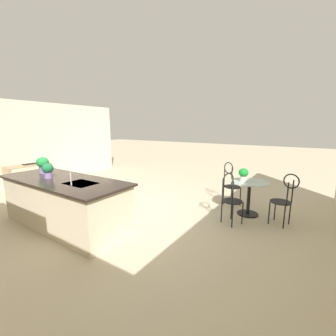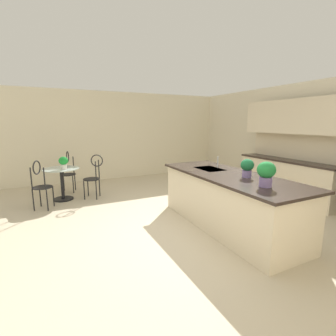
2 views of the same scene
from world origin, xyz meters
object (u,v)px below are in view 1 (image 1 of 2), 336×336
object	(u,v)px
chair_near_window	(284,197)
chair_by_island	(231,196)
chair_toward_desk	(231,182)
potted_plant_counter_far	(43,164)
keyboard	(31,164)
bistro_table	(249,195)
potted_plant_counter_near	(48,170)
writing_desk	(29,172)
potted_plant_on_table	(243,174)

from	to	relation	value
chair_near_window	chair_by_island	size ratio (longest dim) A/B	1.00
chair_toward_desk	potted_plant_counter_far	xyz separation A→B (m)	(3.15, 2.80, 0.54)
keyboard	chair_by_island	bearing A→B (deg)	-172.50
bistro_table	keyboard	xyz separation A→B (m)	(6.20, 1.48, 0.31)
bistro_table	chair_by_island	bearing A→B (deg)	74.91
chair_by_island	potted_plant_counter_near	xyz separation A→B (m)	(2.95, 1.89, 0.51)
chair_by_island	potted_plant_counter_far	size ratio (longest dim) A/B	3.04
bistro_table	writing_desk	size ratio (longest dim) A/B	0.67
chair_near_window	keyboard	distance (m)	7.02
chair_by_island	potted_plant_on_table	size ratio (longest dim) A/B	3.68
writing_desk	potted_plant_on_table	size ratio (longest dim) A/B	4.24
chair_near_window	writing_desk	xyz separation A→B (m)	(6.87, 1.40, -0.06)
bistro_table	potted_plant_counter_far	distance (m)	4.44
chair_by_island	potted_plant_on_table	world-z (taller)	chair_by_island
chair_by_island	potted_plant_counter_near	distance (m)	3.54
potted_plant_on_table	potted_plant_counter_far	xyz separation A→B (m)	(3.56, 2.33, 0.21)
potted_plant_counter_near	bistro_table	bearing A→B (deg)	-140.55
writing_desk	potted_plant_on_table	world-z (taller)	potted_plant_on_table
chair_toward_desk	potted_plant_on_table	bearing A→B (deg)	130.51
bistro_table	potted_plant_on_table	xyz separation A→B (m)	(0.13, 0.06, 0.46)
writing_desk	potted_plant_counter_near	world-z (taller)	potted_plant_counter_near
writing_desk	chair_by_island	bearing A→B (deg)	-171.53
chair_toward_desk	potted_plant_on_table	size ratio (longest dim) A/B	3.68
chair_near_window	potted_plant_counter_near	size ratio (longest dim) A/B	3.59
chair_near_window	potted_plant_on_table	distance (m)	0.89
chair_by_island	potted_plant_counter_far	bearing A→B (deg)	25.91
chair_by_island	bistro_table	bearing A→B (deg)	-105.09
chair_toward_desk	potted_plant_counter_near	bearing A→B (deg)	48.99
potted_plant_counter_near	chair_near_window	bearing A→B (deg)	-147.89
keyboard	potted_plant_counter_far	world-z (taller)	potted_plant_counter_far
keyboard	potted_plant_counter_far	bearing A→B (deg)	160.21
chair_toward_desk	keyboard	distance (m)	5.98
chair_near_window	potted_plant_counter_far	bearing A→B (deg)	26.76
writing_desk	keyboard	bearing A→B (deg)	-78.69
potted_plant_on_table	keyboard	bearing A→B (deg)	13.15
chair_by_island	keyboard	distance (m)	6.07
bistro_table	potted_plant_counter_near	bearing A→B (deg)	39.45
keyboard	potted_plant_counter_near	bearing A→B (deg)	160.28
writing_desk	keyboard	size ratio (longest dim) A/B	2.73
chair_by_island	potted_plant_on_table	bearing A→B (deg)	-95.19
bistro_table	potted_plant_counter_far	size ratio (longest dim) A/B	2.33
chair_toward_desk	keyboard	bearing A→B (deg)	18.45
potted_plant_on_table	potted_plant_counter_near	size ratio (longest dim) A/B	0.98
potted_plant_on_table	potted_plant_counter_near	distance (m)	3.93
bistro_table	potted_plant_counter_far	world-z (taller)	potted_plant_counter_far
chair_by_island	potted_plant_counter_near	world-z (taller)	potted_plant_counter_near
bistro_table	writing_desk	distance (m)	6.38
keyboard	potted_plant_counter_near	xyz separation A→B (m)	(-3.07, 1.10, 0.33)
potted_plant_on_table	chair_toward_desk	bearing A→B (deg)	-49.49
potted_plant_counter_near	chair_by_island	bearing A→B (deg)	-147.30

